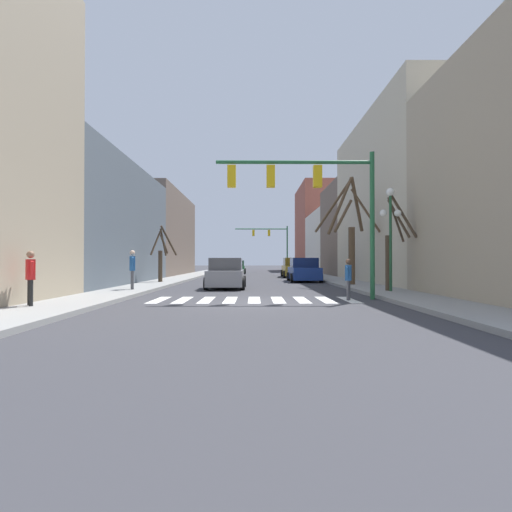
# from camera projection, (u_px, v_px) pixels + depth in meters

# --- Properties ---
(ground_plane) EXTENTS (240.00, 240.00, 0.00)m
(ground_plane) POSITION_uv_depth(u_px,v_px,m) (254.00, 303.00, 14.02)
(ground_plane) COLOR #38383D
(sidewalk_left) EXTENTS (2.34, 90.00, 0.15)m
(sidewalk_left) POSITION_uv_depth(u_px,v_px,m) (84.00, 301.00, 13.99)
(sidewalk_left) COLOR gray
(sidewalk_left) RESTS_ON ground_plane
(sidewalk_right) EXTENTS (2.34, 90.00, 0.15)m
(sidewalk_right) POSITION_uv_depth(u_px,v_px,m) (424.00, 301.00, 14.05)
(sidewalk_right) COLOR gray
(sidewalk_right) RESTS_ON ground_plane
(building_row_left) EXTENTS (6.00, 40.17, 12.36)m
(building_row_left) POSITION_uv_depth(u_px,v_px,m) (102.00, 214.00, 26.64)
(building_row_left) COLOR tan
(building_row_left) RESTS_ON ground_plane
(building_row_right) EXTENTS (6.00, 61.37, 13.11)m
(building_row_right) POSITION_uv_depth(u_px,v_px,m) (355.00, 224.00, 40.13)
(building_row_right) COLOR tan
(building_row_right) RESTS_ON ground_plane
(crosswalk_stripes) EXTENTS (7.65, 2.60, 0.01)m
(crosswalk_stripes) POSITION_uv_depth(u_px,v_px,m) (254.00, 300.00, 15.08)
(crosswalk_stripes) COLOR white
(crosswalk_stripes) RESTS_ON ground_plane
(traffic_signal_near) EXTENTS (6.12, 0.28, 5.69)m
(traffic_signal_near) POSITION_uv_depth(u_px,v_px,m) (312.00, 190.00, 15.36)
(traffic_signal_near) COLOR #236038
(traffic_signal_near) RESTS_ON ground_plane
(traffic_signal_far) EXTENTS (7.20, 0.28, 6.27)m
(traffic_signal_far) POSITION_uv_depth(u_px,v_px,m) (272.00, 238.00, 54.47)
(traffic_signal_far) COLOR #236038
(traffic_signal_far) RESTS_ON ground_plane
(street_lamp_right_corner) EXTENTS (0.95, 0.36, 4.56)m
(street_lamp_right_corner) POSITION_uv_depth(u_px,v_px,m) (390.00, 218.00, 17.58)
(street_lamp_right_corner) COLOR #1E4C2D
(street_lamp_right_corner) RESTS_ON sidewalk_right
(car_parked_right_mid) EXTENTS (2.12, 4.76, 1.77)m
(car_parked_right_mid) POSITION_uv_depth(u_px,v_px,m) (294.00, 268.00, 36.43)
(car_parked_right_mid) COLOR #A38423
(car_parked_right_mid) RESTS_ON ground_plane
(car_parked_right_far) EXTENTS (2.08, 4.16, 1.64)m
(car_parked_right_far) POSITION_uv_depth(u_px,v_px,m) (226.00, 274.00, 21.51)
(car_parked_right_far) COLOR gray
(car_parked_right_far) RESTS_ON ground_plane
(car_parked_left_mid) EXTENTS (2.02, 4.18, 1.54)m
(car_parked_left_mid) POSITION_uv_depth(u_px,v_px,m) (237.00, 268.00, 46.00)
(car_parked_left_mid) COLOR #236B38
(car_parked_left_mid) RESTS_ON ground_plane
(car_parked_left_far) EXTENTS (2.20, 4.59, 1.70)m
(car_parked_left_far) POSITION_uv_depth(u_px,v_px,m) (304.00, 271.00, 28.64)
(car_parked_left_far) COLOR navy
(car_parked_left_far) RESTS_ON ground_plane
(pedestrian_waiting_at_curb) EXTENTS (0.32, 0.65, 1.56)m
(pedestrian_waiting_at_curb) POSITION_uv_depth(u_px,v_px,m) (348.00, 276.00, 15.03)
(pedestrian_waiting_at_curb) COLOR #4C4C51
(pedestrian_waiting_at_curb) RESTS_ON ground_plane
(pedestrian_near_right_corner) EXTENTS (0.37, 0.77, 1.83)m
(pedestrian_near_right_corner) POSITION_uv_depth(u_px,v_px,m) (132.00, 266.00, 18.74)
(pedestrian_near_right_corner) COLOR #4C4C51
(pedestrian_near_right_corner) RESTS_ON sidewalk_left
(pedestrian_crossing_street) EXTENTS (0.49, 0.61, 1.62)m
(pedestrian_crossing_street) POSITION_uv_depth(u_px,v_px,m) (30.00, 273.00, 11.79)
(pedestrian_crossing_street) COLOR black
(pedestrian_crossing_street) RESTS_ON sidewalk_left
(street_tree_right_far) EXTENTS (3.64, 1.78, 6.16)m
(street_tree_right_far) POSITION_uv_depth(u_px,v_px,m) (350.00, 232.00, 22.74)
(street_tree_right_far) COLOR brown
(street_tree_right_far) RESTS_ON sidewalk_right
(street_tree_left_mid) EXTENTS (1.29, 0.72, 4.55)m
(street_tree_left_mid) POSITION_uv_depth(u_px,v_px,m) (392.00, 249.00, 17.89)
(street_tree_left_mid) COLOR #473828
(street_tree_left_mid) RESTS_ON sidewalk_right
(street_tree_right_near) EXTENTS (1.30, 2.17, 3.63)m
(street_tree_right_near) POSITION_uv_depth(u_px,v_px,m) (162.00, 255.00, 25.62)
(street_tree_right_near) COLOR #473828
(street_tree_right_near) RESTS_ON sidewalk_left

